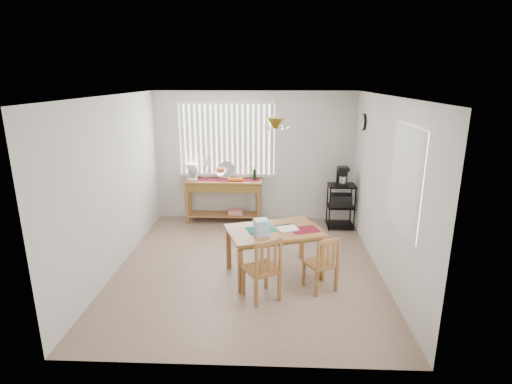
{
  "coord_description": "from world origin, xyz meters",
  "views": [
    {
      "loc": [
        0.36,
        -5.68,
        2.85
      ],
      "look_at": [
        0.1,
        0.55,
        1.05
      ],
      "focal_mm": 28.0,
      "sensor_mm": 36.0,
      "label": 1
    }
  ],
  "objects_px": {
    "dining_table": "(274,235)",
    "chair_left": "(263,269)",
    "chair_right": "(322,264)",
    "wire_cart": "(341,202)",
    "sideboard": "(224,191)",
    "cart_items": "(342,176)"
  },
  "relations": [
    {
      "from": "cart_items",
      "to": "chair_right",
      "type": "xyz_separation_m",
      "value": [
        -0.64,
        -2.44,
        -0.64
      ]
    },
    {
      "from": "sideboard",
      "to": "dining_table",
      "type": "xyz_separation_m",
      "value": [
        1.0,
        -2.25,
        -0.02
      ]
    },
    {
      "from": "cart_items",
      "to": "dining_table",
      "type": "xyz_separation_m",
      "value": [
        -1.3,
        -1.99,
        -0.4
      ]
    },
    {
      "from": "chair_left",
      "to": "dining_table",
      "type": "bearing_deg",
      "value": 78.73
    },
    {
      "from": "cart_items",
      "to": "dining_table",
      "type": "distance_m",
      "value": 2.41
    },
    {
      "from": "wire_cart",
      "to": "cart_items",
      "type": "distance_m",
      "value": 0.51
    },
    {
      "from": "wire_cart",
      "to": "dining_table",
      "type": "height_order",
      "value": "wire_cart"
    },
    {
      "from": "wire_cart",
      "to": "chair_left",
      "type": "relative_size",
      "value": 0.98
    },
    {
      "from": "wire_cart",
      "to": "chair_left",
      "type": "distance_m",
      "value": 3.07
    },
    {
      "from": "cart_items",
      "to": "chair_left",
      "type": "bearing_deg",
      "value": -118.03
    },
    {
      "from": "dining_table",
      "to": "chair_left",
      "type": "relative_size",
      "value": 1.72
    },
    {
      "from": "wire_cart",
      "to": "dining_table",
      "type": "relative_size",
      "value": 0.57
    },
    {
      "from": "wire_cart",
      "to": "dining_table",
      "type": "xyz_separation_m",
      "value": [
        -1.3,
        -1.98,
        0.11
      ]
    },
    {
      "from": "chair_left",
      "to": "cart_items",
      "type": "bearing_deg",
      "value": 61.97
    },
    {
      "from": "sideboard",
      "to": "chair_left",
      "type": "xyz_separation_m",
      "value": [
        0.86,
        -2.97,
        -0.22
      ]
    },
    {
      "from": "sideboard",
      "to": "chair_right",
      "type": "height_order",
      "value": "sideboard"
    },
    {
      "from": "cart_items",
      "to": "chair_left",
      "type": "xyz_separation_m",
      "value": [
        -1.44,
        -2.71,
        -0.6
      ]
    },
    {
      "from": "sideboard",
      "to": "dining_table",
      "type": "relative_size",
      "value": 1.01
    },
    {
      "from": "wire_cart",
      "to": "chair_right",
      "type": "relative_size",
      "value": 1.07
    },
    {
      "from": "dining_table",
      "to": "chair_left",
      "type": "height_order",
      "value": "chair_left"
    },
    {
      "from": "dining_table",
      "to": "sideboard",
      "type": "bearing_deg",
      "value": 114.03
    },
    {
      "from": "chair_right",
      "to": "wire_cart",
      "type": "bearing_deg",
      "value": 75.21
    }
  ]
}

